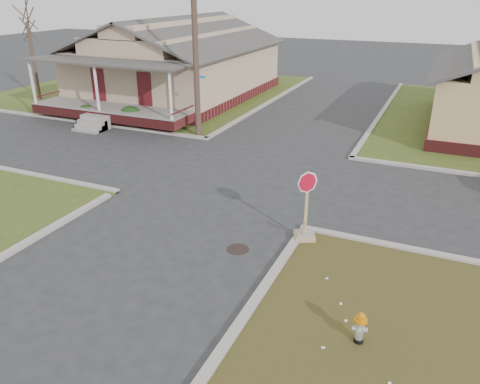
% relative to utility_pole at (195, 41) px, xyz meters
% --- Properties ---
extents(ground, '(120.00, 120.00, 0.00)m').
position_rel_utility_pole_xyz_m(ground, '(4.20, -8.90, -4.66)').
color(ground, '#2C2C2E').
rests_on(ground, ground).
extents(verge_far_left, '(19.00, 19.00, 0.05)m').
position_rel_utility_pole_xyz_m(verge_far_left, '(-8.80, 9.10, -4.64)').
color(verge_far_left, '#364F1C').
rests_on(verge_far_left, ground).
extents(curbs, '(80.00, 40.00, 0.12)m').
position_rel_utility_pole_xyz_m(curbs, '(4.20, -3.90, -4.66)').
color(curbs, '#A8A198').
rests_on(curbs, ground).
extents(manhole, '(0.64, 0.64, 0.01)m').
position_rel_utility_pole_xyz_m(manhole, '(6.40, -9.40, -4.66)').
color(manhole, black).
rests_on(manhole, ground).
extents(corner_house, '(10.10, 15.50, 5.30)m').
position_rel_utility_pole_xyz_m(corner_house, '(-5.80, 7.78, -2.38)').
color(corner_house, maroon).
rests_on(corner_house, ground).
extents(utility_pole, '(1.80, 0.28, 9.00)m').
position_rel_utility_pole_xyz_m(utility_pole, '(0.00, 0.00, 0.00)').
color(utility_pole, '#443027').
rests_on(utility_pole, ground).
extents(tree_far_left, '(0.22, 0.22, 4.90)m').
position_rel_utility_pole_xyz_m(tree_far_left, '(-13.80, 3.10, -2.16)').
color(tree_far_left, '#443027').
rests_on(tree_far_left, verge_far_left).
extents(fire_hydrant, '(0.28, 0.28, 0.75)m').
position_rel_utility_pole_xyz_m(fire_hydrant, '(10.32, -11.92, -4.20)').
color(fire_hydrant, black).
rests_on(fire_hydrant, ground).
extents(stop_sign, '(0.61, 0.59, 2.14)m').
position_rel_utility_pole_xyz_m(stop_sign, '(7.98, -8.07, -4.15)').
color(stop_sign, tan).
rests_on(stop_sign, ground).
extents(hedge_left, '(1.26, 1.03, 0.96)m').
position_rel_utility_pole_xyz_m(hedge_left, '(-7.12, 0.01, -4.13)').
color(hedge_left, '#1A3C15').
rests_on(hedge_left, verge_far_left).
extents(hedge_right, '(1.38, 1.13, 1.05)m').
position_rel_utility_pole_xyz_m(hedge_right, '(-4.34, 0.31, -4.09)').
color(hedge_right, '#1A3C15').
rests_on(hedge_right, verge_far_left).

